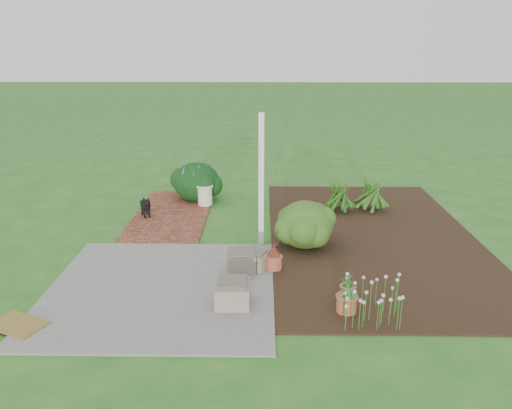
{
  "coord_description": "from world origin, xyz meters",
  "views": [
    {
      "loc": [
        0.33,
        -8.72,
        3.69
      ],
      "look_at": [
        0.2,
        0.4,
        0.7
      ],
      "focal_mm": 35.0,
      "sensor_mm": 36.0,
      "label": 1
    }
  ],
  "objects_px": {
    "stone_trough_near": "(233,294)",
    "cream_ceramic_urn": "(205,195)",
    "black_dog": "(146,205)",
    "evergreen_shrub": "(305,223)"
  },
  "relations": [
    {
      "from": "stone_trough_near",
      "to": "cream_ceramic_urn",
      "type": "distance_m",
      "value": 4.76
    },
    {
      "from": "black_dog",
      "to": "evergreen_shrub",
      "type": "bearing_deg",
      "value": -49.59
    },
    {
      "from": "cream_ceramic_urn",
      "to": "black_dog",
      "type": "bearing_deg",
      "value": -143.86
    },
    {
      "from": "black_dog",
      "to": "evergreen_shrub",
      "type": "height_order",
      "value": "evergreen_shrub"
    },
    {
      "from": "stone_trough_near",
      "to": "cream_ceramic_urn",
      "type": "xyz_separation_m",
      "value": [
        -0.92,
        4.66,
        0.06
      ]
    },
    {
      "from": "stone_trough_near",
      "to": "evergreen_shrub",
      "type": "xyz_separation_m",
      "value": [
        1.22,
        2.25,
        0.27
      ]
    },
    {
      "from": "cream_ceramic_urn",
      "to": "stone_trough_near",
      "type": "bearing_deg",
      "value": -78.84
    },
    {
      "from": "stone_trough_near",
      "to": "cream_ceramic_urn",
      "type": "height_order",
      "value": "cream_ceramic_urn"
    },
    {
      "from": "black_dog",
      "to": "cream_ceramic_urn",
      "type": "distance_m",
      "value": 1.48
    },
    {
      "from": "stone_trough_near",
      "to": "black_dog",
      "type": "relative_size",
      "value": 1.03
    }
  ]
}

